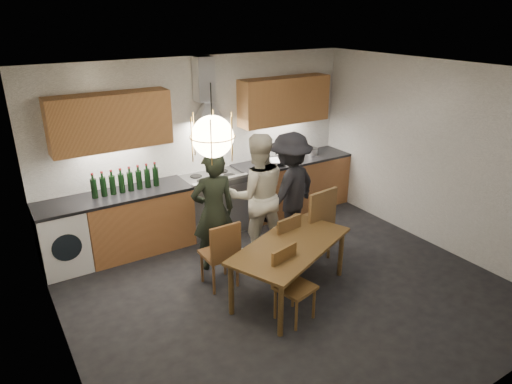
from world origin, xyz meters
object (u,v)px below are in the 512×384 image
chair_back_left (222,251)px  wine_bottles (126,180)px  person_mid (257,195)px  stock_pot (312,152)px  dining_table (290,250)px  person_left (214,212)px  mixing_bowl (278,162)px  chair_front (290,279)px  person_right (290,190)px

chair_back_left → wine_bottles: wine_bottles is taller
person_mid → stock_pot: bearing=-134.3°
person_mid → wine_bottles: person_mid is taller
dining_table → wine_bottles: bearing=98.7°
dining_table → person_left: person_left is taller
person_mid → wine_bottles: size_ratio=1.86×
mixing_bowl → wine_bottles: (-2.40, 0.13, 0.13)m
chair_back_left → chair_front: size_ratio=1.07×
stock_pot → wine_bottles: bearing=179.4°
person_mid → mixing_bowl: (0.92, 0.84, 0.08)m
chair_back_left → person_left: person_left is taller
chair_back_left → mixing_bowl: (1.76, 1.38, 0.43)m
person_right → wine_bottles: bearing=-46.7°
person_right → stock_pot: (1.17, 0.96, 0.13)m
person_right → wine_bottles: (-2.01, 1.00, 0.24)m
person_right → mixing_bowl: 0.96m
chair_back_left → person_right: (1.37, 0.52, 0.32)m
dining_table → chair_front: 0.45m
dining_table → chair_back_left: chair_back_left is taller
wine_bottles → stock_pot: bearing=-0.6°
dining_table → chair_front: bearing=-149.2°
mixing_bowl → stock_pot: (0.78, 0.10, 0.02)m
chair_back_left → chair_front: (0.36, -0.89, -0.03)m
chair_back_left → person_right: 1.50m
dining_table → chair_front: size_ratio=2.13×
person_mid → person_right: bearing=-165.5°
person_mid → wine_bottles: bearing=-16.7°
person_right → mixing_bowl: person_right is taller
dining_table → stock_pot: stock_pot is taller
mixing_bowl → stock_pot: 0.79m
chair_front → stock_pot: (2.17, 2.37, 0.49)m
chair_front → person_left: (-0.21, 1.39, 0.32)m
chair_back_left → person_right: size_ratio=0.53×
chair_front → person_mid: (0.47, 1.43, 0.39)m
person_mid → mixing_bowl: size_ratio=5.48×
stock_pot → wine_bottles: (-3.18, 0.03, 0.11)m
chair_front → wine_bottles: 2.67m
person_mid → stock_pot: person_mid is taller
chair_back_left → wine_bottles: size_ratio=0.96×
person_right → wine_bottles: 2.26m
chair_back_left → person_left: size_ratio=0.56×
person_mid → person_right: person_mid is taller
chair_front → wine_bottles: (-1.01, 2.40, 0.60)m
dining_table → mixing_bowl: mixing_bowl is taller
dining_table → wine_bottles: (-1.27, 2.05, 0.48)m
chair_back_left → person_right: bearing=-159.3°
chair_front → mixing_bowl: bearing=45.0°
person_left → chair_back_left: bearing=81.3°
person_mid → person_right: (0.53, -0.02, -0.03)m
dining_table → stock_pot: 2.81m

